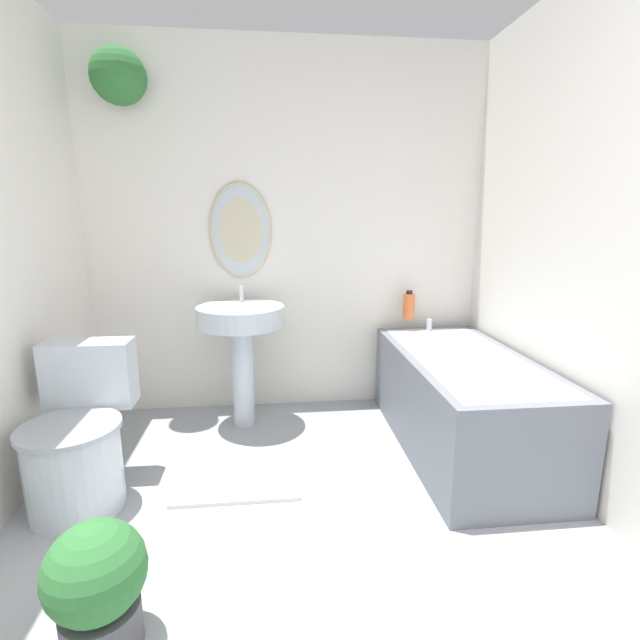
{
  "coord_description": "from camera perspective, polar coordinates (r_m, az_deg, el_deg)",
  "views": [
    {
      "loc": [
        -0.12,
        -0.26,
        1.31
      ],
      "look_at": [
        0.1,
        1.77,
        0.85
      ],
      "focal_mm": 26.0,
      "sensor_mm": 36.0,
      "label": 1
    }
  ],
  "objects": [
    {
      "name": "wall_back",
      "position": [
        3.14,
        -5.48,
        11.87
      ],
      "size": [
        2.72,
        0.32,
        2.4
      ],
      "color": "silver",
      "rests_on": "ground_plane"
    },
    {
      "name": "bath_mat",
      "position": [
        2.48,
        -10.12,
        -19.23
      ],
      "size": [
        0.61,
        0.33,
        0.02
      ],
      "color": "silver",
      "rests_on": "ground_plane"
    },
    {
      "name": "pedestal_sink",
      "position": [
        2.9,
        -9.66,
        -1.44
      ],
      "size": [
        0.54,
        0.54,
        0.87
      ],
      "color": "silver",
      "rests_on": "ground_plane"
    },
    {
      "name": "toilet",
      "position": [
        2.47,
        -27.57,
        -13.07
      ],
      "size": [
        0.44,
        0.6,
        0.72
      ],
      "color": "silver",
      "rests_on": "ground_plane"
    },
    {
      "name": "shampoo_bottle",
      "position": [
        3.2,
        10.87,
        1.73
      ],
      "size": [
        0.08,
        0.08,
        0.19
      ],
      "color": "#DB6633",
      "rests_on": "bathtub"
    },
    {
      "name": "bathtub",
      "position": [
        2.79,
        17.09,
        -9.44
      ],
      "size": [
        0.67,
        1.41,
        0.63
      ],
      "color": "slate",
      "rests_on": "ground_plane"
    },
    {
      "name": "potted_plant",
      "position": [
        1.74,
        -25.75,
        -27.22
      ],
      "size": [
        0.3,
        0.3,
        0.42
      ],
      "color": "#47474C",
      "rests_on": "ground_plane"
    }
  ]
}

